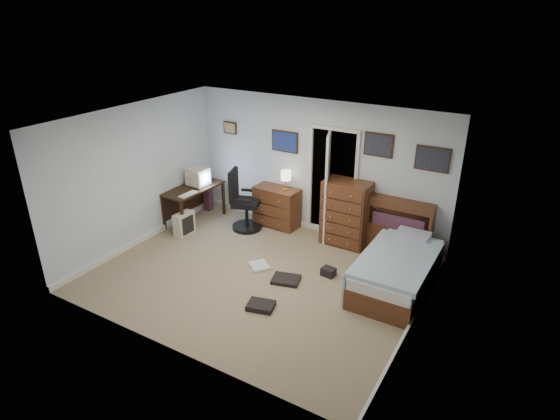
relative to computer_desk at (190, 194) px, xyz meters
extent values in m
cube|color=#9E886D|center=(2.29, -1.10, -0.57)|extent=(5.00, 4.00, 0.02)
cube|color=black|center=(0.09, 0.00, 0.15)|extent=(0.65, 1.29, 0.04)
cube|color=black|center=(-0.20, -0.58, -0.22)|extent=(0.05, 0.05, 0.69)
cube|color=black|center=(0.31, -0.61, -0.22)|extent=(0.05, 0.05, 0.69)
cube|color=black|center=(-0.13, 0.60, -0.22)|extent=(0.05, 0.05, 0.69)
cube|color=black|center=(0.37, 0.57, -0.22)|extent=(0.05, 0.05, 0.69)
cube|color=black|center=(-0.18, 0.01, -0.17)|extent=(0.09, 1.16, 0.48)
cube|color=beige|center=(0.11, 0.15, 0.35)|extent=(0.39, 0.37, 0.33)
cube|color=#8CB2F2|center=(0.30, 0.13, 0.35)|extent=(0.02, 0.27, 0.21)
cube|color=beige|center=(0.11, 0.15, 0.18)|extent=(0.25, 0.25, 0.02)
cube|color=beige|center=(0.27, -0.35, 0.18)|extent=(0.17, 0.39, 0.02)
cube|color=beige|center=(0.29, -0.55, -0.34)|extent=(0.22, 0.42, 0.44)
cube|color=black|center=(0.39, -0.56, -0.34)|extent=(0.02, 0.29, 0.34)
cylinder|color=black|center=(1.16, 0.25, -0.53)|extent=(0.72, 0.72, 0.07)
cylinder|color=black|center=(1.16, 0.25, -0.28)|extent=(0.08, 0.08, 0.44)
cube|color=black|center=(1.16, 0.25, -0.02)|extent=(0.61, 0.61, 0.09)
cube|color=black|center=(0.93, 0.17, 0.32)|extent=(0.20, 0.44, 0.61)
cube|color=black|center=(1.25, 0.00, 0.13)|extent=(0.33, 0.16, 0.04)
cube|color=black|center=(1.08, 0.50, 0.13)|extent=(0.33, 0.16, 0.04)
cube|color=maroon|center=(-0.03, 0.58, -0.21)|extent=(0.15, 0.15, 0.71)
cube|color=#572D1B|center=(1.58, 0.68, -0.17)|extent=(0.90, 0.48, 0.78)
cylinder|color=gold|center=(1.78, 0.68, 0.23)|extent=(0.12, 0.12, 0.02)
cylinder|color=gold|center=(1.78, 0.68, 0.34)|extent=(0.02, 0.02, 0.23)
cylinder|color=beige|center=(1.78, 0.68, 0.51)|extent=(0.20, 0.20, 0.17)
cube|color=black|center=(2.64, 1.20, 0.44)|extent=(0.90, 0.60, 2.00)
cube|color=white|center=(2.19, 0.87, 0.44)|extent=(0.06, 0.05, 2.00)
cube|color=white|center=(3.09, 0.87, 0.44)|extent=(0.06, 0.05, 2.00)
cube|color=white|center=(2.64, 0.87, 1.46)|extent=(0.96, 0.05, 0.06)
cube|color=white|center=(2.59, 0.77, 0.44)|extent=(0.31, 0.77, 2.00)
sphere|color=gold|center=(2.90, 0.61, 0.44)|extent=(0.06, 0.06, 0.06)
cube|color=#572D1B|center=(3.03, 0.65, 0.04)|extent=(0.82, 0.49, 1.19)
cube|color=#572D1B|center=(3.96, 0.78, -0.06)|extent=(1.10, 0.28, 0.99)
cube|color=black|center=(3.96, 0.70, 0.12)|extent=(1.01, 0.11, 0.33)
cube|color=maroon|center=(3.96, 0.70, 0.08)|extent=(0.88, 0.13, 0.24)
cube|color=#572D1B|center=(4.29, -0.28, -0.39)|extent=(0.95, 1.90, 0.33)
cube|color=white|center=(4.29, -0.28, -0.14)|extent=(0.91, 1.86, 0.17)
cube|color=#6696BE|center=(4.29, -0.37, -0.04)|extent=(1.01, 1.62, 0.10)
cube|color=#6696BE|center=(3.78, -0.37, -0.29)|extent=(0.04, 1.62, 0.51)
cube|color=#7B83C5|center=(4.29, 0.44, 0.00)|extent=(0.52, 0.36, 0.12)
cube|color=#331E11|center=(0.39, 0.88, 1.19)|extent=(0.30, 0.03, 0.24)
cube|color=#9F6457|center=(0.39, 0.87, 1.19)|extent=(0.25, 0.01, 0.19)
cube|color=#331E11|center=(1.64, 0.88, 1.09)|extent=(0.55, 0.03, 0.40)
cube|color=navy|center=(1.64, 0.87, 1.09)|extent=(0.50, 0.01, 0.35)
cube|color=#331E11|center=(3.44, 0.88, 1.29)|extent=(0.50, 0.03, 0.40)
cube|color=black|center=(3.44, 0.87, 1.29)|extent=(0.45, 0.01, 0.35)
cube|color=#331E11|center=(4.34, 0.88, 1.19)|extent=(0.55, 0.03, 0.40)
cube|color=black|center=(4.34, 0.87, 1.19)|extent=(0.50, 0.01, 0.35)
cube|color=black|center=(2.78, -1.79, -0.52)|extent=(0.44, 0.37, 0.08)
cube|color=black|center=(2.74, -1.00, -0.53)|extent=(0.50, 0.43, 0.06)
cube|color=black|center=(3.25, -0.51, -0.49)|extent=(0.23, 0.20, 0.13)
cube|color=silver|center=(2.15, -0.86, -0.54)|extent=(0.44, 0.43, 0.05)
camera|label=1|loc=(5.84, -6.45, 3.48)|focal=30.00mm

